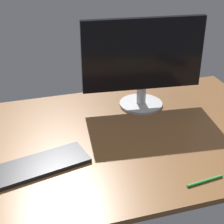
% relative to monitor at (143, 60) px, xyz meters
% --- Properties ---
extents(desk, '(1.40, 0.84, 0.02)m').
position_rel_monitor_xyz_m(desk, '(-0.22, -0.22, -0.22)').
color(desk, brown).
rests_on(desk, ground).
extents(monitor, '(0.51, 0.19, 0.39)m').
position_rel_monitor_xyz_m(monitor, '(0.00, 0.00, 0.00)').
color(monitor, silver).
rests_on(monitor, desk).
extents(keyboard, '(0.40, 0.20, 0.01)m').
position_rel_monitor_xyz_m(keyboard, '(-0.51, -0.33, -0.20)').
color(keyboard, black).
rests_on(keyboard, desk).
extents(pen, '(0.13, 0.02, 0.01)m').
position_rel_monitor_xyz_m(pen, '(0.01, -0.56, -0.21)').
color(pen, green).
rests_on(pen, desk).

